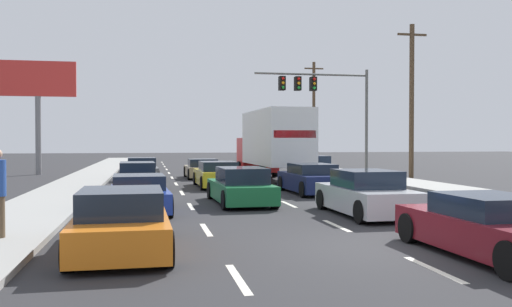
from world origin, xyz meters
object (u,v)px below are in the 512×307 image
at_px(car_blue, 139,195).
at_px(utility_pole_mid, 412,99).
at_px(utility_pole_far, 314,112).
at_px(roadside_billboard, 38,92).
at_px(box_truck, 272,142).
at_px(car_white, 314,167).
at_px(car_orange, 121,223).
at_px(car_black, 137,177).
at_px(car_green, 241,187).
at_px(car_tan, 202,169).
at_px(traffic_signal_mast, 317,92).
at_px(car_yellow, 217,175).
at_px(car_maroon, 490,228).
at_px(car_gray, 142,170).
at_px(car_navy, 311,179).
at_px(car_silver, 366,195).

height_order(car_blue, utility_pole_mid, utility_pole_mid).
bearing_deg(utility_pole_far, roadside_billboard, -153.21).
height_order(box_truck, car_white, box_truck).
bearing_deg(car_orange, utility_pole_mid, 50.36).
relative_size(car_black, car_green, 1.00).
bearing_deg(car_black, car_tan, 63.92).
bearing_deg(traffic_signal_mast, roadside_billboard, 174.49).
height_order(utility_pole_mid, roadside_billboard, utility_pole_mid).
relative_size(car_yellow, utility_pole_far, 0.46).
distance_m(car_tan, car_green, 13.75).
bearing_deg(car_black, car_orange, -90.18).
xyz_separation_m(car_tan, car_maroon, (3.23, -23.49, 0.02)).
xyz_separation_m(car_gray, car_maroon, (6.73, -22.46, -0.02)).
bearing_deg(car_orange, car_blue, 87.76).
distance_m(car_gray, car_orange, 20.60).
relative_size(car_navy, utility_pole_mid, 0.48).
height_order(car_tan, box_truck, box_truck).
xyz_separation_m(car_blue, traffic_signal_mast, (11.71, 19.18, 5.05)).
xyz_separation_m(car_blue, car_white, (10.31, 15.33, 0.05)).
bearing_deg(roadside_billboard, car_orange, -76.45).
bearing_deg(car_black, car_green, -59.92).
xyz_separation_m(box_truck, car_silver, (-0.36, -14.28, -1.57)).
xyz_separation_m(car_black, box_truck, (7.21, 4.26, 1.59)).
relative_size(car_gray, car_yellow, 0.93).
bearing_deg(car_tan, car_navy, -71.16).
bearing_deg(box_truck, car_tan, 138.66).
relative_size(car_silver, utility_pole_mid, 0.48).
distance_m(car_black, roadside_billboard, 15.31).
bearing_deg(car_tan, car_gray, -163.62).
xyz_separation_m(car_navy, roadside_billboard, (-13.80, 16.03, 4.85)).
distance_m(car_tan, utility_pole_mid, 13.04).
distance_m(car_gray, car_green, 13.20).
relative_size(car_green, roadside_billboard, 0.62).
bearing_deg(car_tan, car_maroon, -82.18).
relative_size(car_silver, traffic_signal_mast, 0.54).
xyz_separation_m(car_yellow, utility_pole_far, (11.91, 23.37, 4.33)).
height_order(car_blue, car_yellow, car_yellow).
relative_size(car_white, utility_pole_far, 0.43).
bearing_deg(car_green, car_black, 120.08).
bearing_deg(car_white, car_blue, -123.93).
relative_size(car_green, car_navy, 1.06).
relative_size(car_green, traffic_signal_mast, 0.57).
distance_m(car_gray, box_truck, 7.57).
bearing_deg(box_truck, car_maroon, -90.99).
xyz_separation_m(car_silver, utility_pole_mid, (8.87, 14.81, 4.05)).
xyz_separation_m(car_gray, car_blue, (0.08, -14.40, -0.03)).
height_order(car_green, utility_pole_mid, utility_pole_mid).
xyz_separation_m(car_green, utility_pole_mid, (12.04, 11.13, 4.08)).
xyz_separation_m(car_black, car_green, (3.67, -6.34, -0.00)).
bearing_deg(car_green, car_tan, 90.18).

